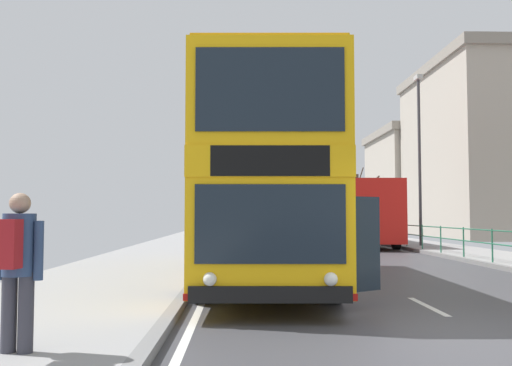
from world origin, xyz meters
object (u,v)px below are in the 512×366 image
object	(u,v)px
bare_tree_far_00	(358,200)
street_lamp_far_side	(419,147)
double_decker_bus_main	(265,186)
background_bus_far_lane	(359,212)
background_building_00	(503,150)
background_building_02	(447,181)
pedestrian_with_backpack	(17,260)

from	to	relation	value
bare_tree_far_00	street_lamp_far_side	bearing A→B (deg)	-91.41
double_decker_bus_main	street_lamp_far_side	xyz separation A→B (m)	(7.97, 13.35, 2.59)
bare_tree_far_00	background_bus_far_lane	bearing A→B (deg)	-101.52
background_building_00	background_building_02	bearing A→B (deg)	86.85
double_decker_bus_main	bare_tree_far_00	world-z (taller)	bare_tree_far_00
background_bus_far_lane	background_building_00	world-z (taller)	background_building_00
pedestrian_with_backpack	background_building_00	distance (m)	40.40
pedestrian_with_backpack	background_building_02	bearing A→B (deg)	64.94
pedestrian_with_backpack	background_building_00	bearing A→B (deg)	57.89
background_bus_far_lane	bare_tree_far_00	distance (m)	14.60
bare_tree_far_00	background_building_00	size ratio (longest dim) A/B	0.34
street_lamp_far_side	pedestrian_with_backpack	bearing A→B (deg)	-117.93
background_building_02	street_lamp_far_side	bearing A→B (deg)	-112.74
pedestrian_with_backpack	bare_tree_far_00	distance (m)	38.60
bare_tree_far_00	background_building_00	world-z (taller)	background_building_00
street_lamp_far_side	double_decker_bus_main	bearing A→B (deg)	-120.85
pedestrian_with_backpack	street_lamp_far_side	distance (m)	23.57
double_decker_bus_main	background_bus_far_lane	bearing A→B (deg)	70.46
bare_tree_far_00	background_building_00	distance (m)	11.02
double_decker_bus_main	background_building_02	size ratio (longest dim) A/B	0.76
background_building_02	double_decker_bus_main	bearing A→B (deg)	-115.58
double_decker_bus_main	street_lamp_far_side	bearing A→B (deg)	59.15
pedestrian_with_backpack	street_lamp_far_side	xyz separation A→B (m)	(10.90, 20.56, 3.73)
background_bus_far_lane	bare_tree_far_00	size ratio (longest dim) A/B	1.82
bare_tree_far_00	background_building_02	xyz separation A→B (m)	(10.72, 10.23, 2.10)
street_lamp_far_side	background_building_02	size ratio (longest dim) A/B	0.60
street_lamp_far_side	bare_tree_far_00	world-z (taller)	street_lamp_far_side
street_lamp_far_side	bare_tree_far_00	distance (m)	16.46
double_decker_bus_main	pedestrian_with_backpack	xyz separation A→B (m)	(-2.93, -7.21, -1.15)
background_building_00	bare_tree_far_00	bearing A→B (deg)	163.60
pedestrian_with_backpack	bare_tree_far_00	bearing A→B (deg)	72.96
double_decker_bus_main	pedestrian_with_backpack	distance (m)	7.87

